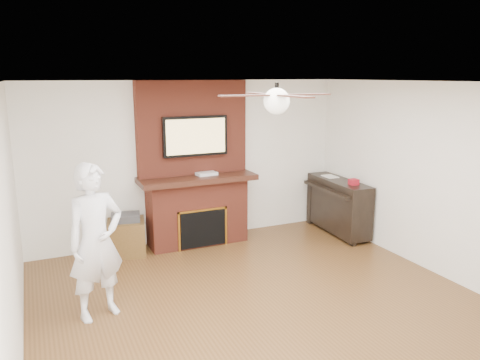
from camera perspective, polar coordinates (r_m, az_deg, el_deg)
name	(u,v)px	position (r m, az deg, el deg)	size (l,w,h in m)	color
room_shell	(275,205)	(4.88, 4.26, -3.09)	(5.36, 5.86, 2.86)	#4F3117
fireplace	(195,180)	(7.21, -5.46, -0.02)	(1.78, 0.64, 2.50)	maroon
tv	(195,136)	(7.05, -5.46, 5.35)	(1.00, 0.08, 0.60)	black
ceiling_fan	(277,100)	(4.70, 4.48, 9.70)	(1.21, 1.21, 0.31)	black
person	(96,242)	(5.22, -17.16, -7.22)	(0.62, 0.41, 1.70)	silver
side_table	(127,236)	(7.08, -13.66, -6.60)	(0.62, 0.62, 0.61)	#513617
piano	(338,205)	(7.90, 11.84, -2.96)	(0.58, 1.39, 0.99)	black
cable_box	(207,174)	(7.15, -4.10, 0.77)	(0.31, 0.18, 0.04)	silver
candle_orange	(194,242)	(7.28, -5.60, -7.50)	(0.07, 0.07, 0.13)	#C44717
candle_green	(202,242)	(7.33, -4.68, -7.57)	(0.07, 0.07, 0.08)	#3E712D
candle_cream	(212,241)	(7.35, -3.43, -7.38)	(0.09, 0.09, 0.11)	#F1ECC0
candle_blue	(219,241)	(7.35, -2.62, -7.46)	(0.06, 0.06, 0.09)	#34679E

